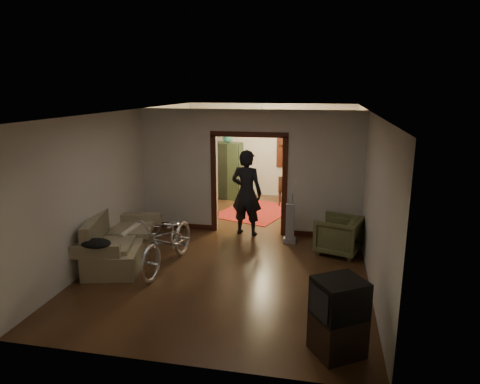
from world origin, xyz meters
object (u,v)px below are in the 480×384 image
(locker, at_px, (227,171))
(person, at_px, (247,193))
(bicycle, at_px, (168,240))
(armchair, at_px, (338,235))
(desk, at_px, (299,190))
(sofa, at_px, (119,237))

(locker, bearing_deg, person, -58.42)
(person, distance_m, locker, 3.30)
(bicycle, height_order, armchair, bicycle)
(armchair, xyz_separation_m, locker, (-3.17, 3.84, 0.47))
(armchair, distance_m, person, 2.24)
(bicycle, height_order, locker, locker)
(armchair, relative_size, person, 0.43)
(armchair, distance_m, locker, 5.00)
(bicycle, xyz_separation_m, person, (1.08, 2.10, 0.45))
(armchair, height_order, desk, armchair)
(sofa, height_order, desk, sofa)
(sofa, relative_size, person, 1.06)
(person, bearing_deg, armchair, 169.83)
(bicycle, bearing_deg, sofa, 177.38)
(person, height_order, desk, person)
(bicycle, relative_size, desk, 2.05)
(locker, bearing_deg, armchair, -39.37)
(armchair, distance_m, desk, 3.95)
(sofa, xyz_separation_m, desk, (3.10, 5.01, -0.11))
(sofa, bearing_deg, locker, 64.94)
(sofa, bearing_deg, armchair, 2.02)
(sofa, bearing_deg, desk, 44.08)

